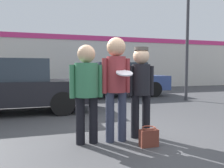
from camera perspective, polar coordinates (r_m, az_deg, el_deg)
The scene contains 10 objects.
ground_plane at distance 4.05m, azimuth 2.88°, elevation -14.14°, with size 56.00×56.00×0.00m, color #3F3F42.
storefront_building at distance 13.94m, azimuth -11.41°, elevation 5.75°, with size 24.00×0.22×3.38m.
person_left at distance 3.64m, azimuth -6.66°, elevation -0.26°, with size 0.56×0.39×1.65m.
person_middle_with_frisbee at distance 3.73m, azimuth 1.11°, elevation 1.15°, with size 0.50×0.54×1.79m.
person_right at distance 4.01m, azimuth 7.56°, elevation 0.02°, with size 0.50×0.33×1.65m.
parked_car_near at distance 6.92m, azimuth -25.26°, elevation -0.49°, with size 4.56×1.91×1.54m.
parked_car_far at distance 10.22m, azimuth 2.05°, elevation 1.25°, with size 4.28×1.91×1.55m.
street_lamp at distance 9.78m, azimuth 20.64°, elevation 19.07°, with size 1.58×0.35×6.27m.
shrub at distance 13.28m, azimuth -21.19°, elevation 0.26°, with size 0.94×0.94×0.94m.
handbag at distance 3.69m, azimuth 9.58°, elevation -13.52°, with size 0.30×0.23×0.32m.
Camera 1 is at (-1.29, -3.63, 1.25)m, focal length 35.00 mm.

